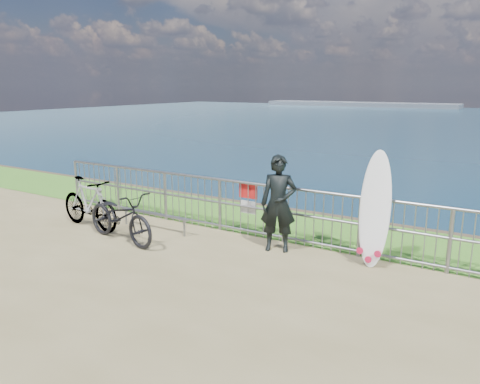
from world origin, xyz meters
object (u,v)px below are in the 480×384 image
Objects in this scene: surfer at (278,204)px; bicycle_far at (89,203)px; bicycle_near at (120,216)px; surfboard at (375,213)px.

surfer is 4.19m from bicycle_far.
surfer reaches higher than bicycle_near.
bicycle_near is (-2.87, -1.16, -0.39)m from surfer.
bicycle_far reaches higher than bicycle_near.
surfboard is 1.08× the size of bicycle_far.
surfer is 0.98× the size of bicycle_far.
bicycle_near is at bearing -178.33° from surfer.
surfboard is at bearing -72.96° from bicycle_far.
bicycle_far is (-4.09, -0.88, -0.35)m from surfer.
surfboard is 5.90m from bicycle_far.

